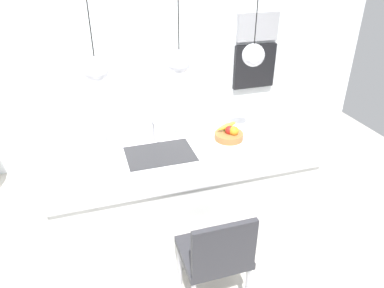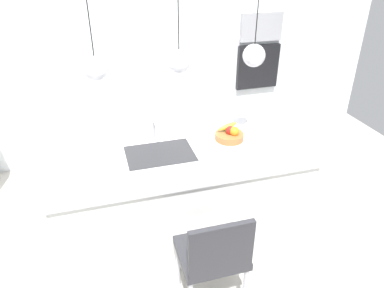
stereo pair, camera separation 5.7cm
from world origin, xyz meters
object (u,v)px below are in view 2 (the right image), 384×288
at_px(fruit_bowl, 230,134).
at_px(oven, 257,67).
at_px(microwave, 261,27).
at_px(chair_near, 214,254).

distance_m(fruit_bowl, oven, 1.78).
height_order(microwave, oven, microwave).
distance_m(microwave, chair_near, 2.99).
bearing_deg(oven, microwave, 0.00).
bearing_deg(microwave, chair_near, -120.40).
distance_m(oven, chair_near, 2.85).
relative_size(fruit_bowl, chair_near, 0.29).
xyz_separation_m(fruit_bowl, oven, (0.96, 1.50, 0.10)).
bearing_deg(oven, fruit_bowl, -122.75).
bearing_deg(chair_near, fruit_bowl, 63.68).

